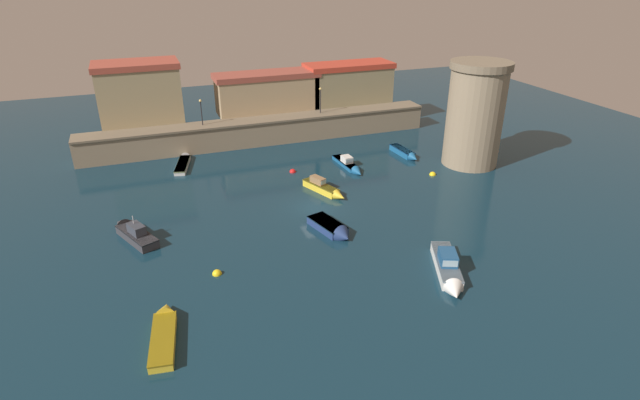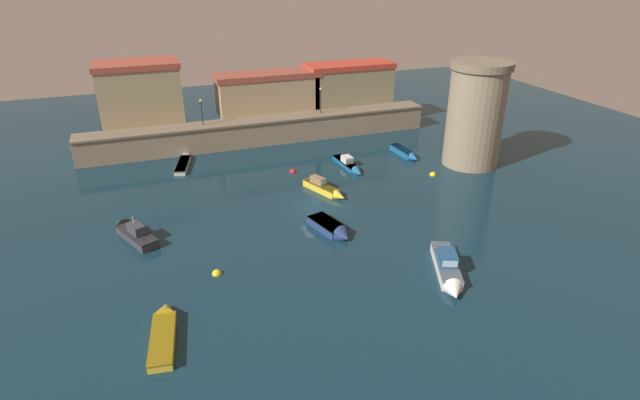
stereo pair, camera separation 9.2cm
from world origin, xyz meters
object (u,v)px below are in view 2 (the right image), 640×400
(fortress_tower, at_px, (475,114))
(moored_boat_6, at_px, (164,329))
(quay_lamp_1, at_px, (321,96))
(mooring_buoy_2, at_px, (217,274))
(quay_lamp_0, at_px, (201,108))
(moored_boat_1, at_px, (448,269))
(moored_boat_3, at_px, (350,165))
(mooring_buoy_0, at_px, (433,175))
(mooring_buoy_1, at_px, (293,172))
(moored_boat_4, at_px, (333,229))
(moored_boat_0, at_px, (406,153))
(moored_boat_5, at_px, (325,188))
(moored_boat_2, at_px, (132,232))
(moored_boat_7, at_px, (184,161))

(fortress_tower, bearing_deg, moored_boat_6, -152.82)
(quay_lamp_1, height_order, mooring_buoy_2, quay_lamp_1)
(mooring_buoy_2, bearing_deg, quay_lamp_0, 83.03)
(mooring_buoy_2, bearing_deg, moored_boat_1, -20.99)
(fortress_tower, xyz_separation_m, quay_lamp_0, (-28.31, 15.56, -0.59))
(moored_boat_3, xyz_separation_m, mooring_buoy_0, (7.86, -5.12, -0.35))
(mooring_buoy_1, bearing_deg, mooring_buoy_2, -123.44)
(moored_boat_4, bearing_deg, moored_boat_0, 118.89)
(moored_boat_6, bearing_deg, moored_boat_0, -44.33)
(moored_boat_0, relative_size, moored_boat_3, 0.84)
(mooring_buoy_0, xyz_separation_m, mooring_buoy_2, (-25.94, -11.32, 0.00))
(moored_boat_5, bearing_deg, mooring_buoy_2, -70.84)
(moored_boat_6, height_order, mooring_buoy_1, moored_boat_6)
(moored_boat_2, bearing_deg, mooring_buoy_2, -169.05)
(mooring_buoy_2, bearing_deg, moored_boat_3, 42.30)
(moored_boat_0, distance_m, moored_boat_6, 38.29)
(moored_boat_1, bearing_deg, mooring_buoy_2, -87.96)
(moored_boat_0, bearing_deg, fortress_tower, 46.78)
(moored_boat_6, bearing_deg, moored_boat_7, -0.85)
(mooring_buoy_0, bearing_deg, quay_lamp_0, 142.57)
(moored_boat_1, bearing_deg, moored_boat_5, -145.84)
(moored_boat_4, relative_size, mooring_buoy_2, 7.22)
(quay_lamp_0, distance_m, moored_boat_2, 22.82)
(quay_lamp_1, distance_m, moored_boat_1, 35.24)
(moored_boat_1, relative_size, moored_boat_2, 1.13)
(quay_lamp_0, height_order, mooring_buoy_1, quay_lamp_0)
(moored_boat_7, bearing_deg, moored_boat_0, -90.65)
(moored_boat_3, xyz_separation_m, moored_boat_4, (-7.40, -13.55, 0.04))
(moored_boat_3, bearing_deg, quay_lamp_0, -132.92)
(quay_lamp_0, distance_m, moored_boat_1, 37.42)
(moored_boat_4, height_order, mooring_buoy_1, moored_boat_4)
(moored_boat_0, bearing_deg, mooring_buoy_0, -4.29)
(quay_lamp_0, height_order, moored_boat_4, quay_lamp_0)
(fortress_tower, xyz_separation_m, moored_boat_4, (-21.12, -10.05, -5.56))
(fortress_tower, bearing_deg, moored_boat_1, -128.70)
(moored_boat_3, xyz_separation_m, moored_boat_5, (-5.10, -5.38, 0.14))
(moored_boat_7, relative_size, mooring_buoy_0, 9.36)
(moored_boat_5, height_order, mooring_buoy_2, moored_boat_5)
(moored_boat_7, bearing_deg, moored_boat_5, -122.72)
(moored_boat_6, distance_m, mooring_buoy_0, 34.70)
(moored_boat_7, distance_m, mooring_buoy_2, 24.45)
(quay_lamp_1, height_order, moored_boat_5, quay_lamp_1)
(moored_boat_0, relative_size, moored_boat_1, 0.75)
(quay_lamp_1, bearing_deg, mooring_buoy_1, -123.99)
(moored_boat_1, bearing_deg, quay_lamp_0, -136.63)
(moored_boat_0, bearing_deg, moored_boat_4, -49.58)
(moored_boat_7, distance_m, mooring_buoy_1, 13.15)
(moored_boat_2, bearing_deg, moored_boat_0, -97.61)
(moored_boat_0, distance_m, moored_boat_1, 25.87)
(moored_boat_1, xyz_separation_m, moored_boat_2, (-22.20, 14.53, -0.07))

